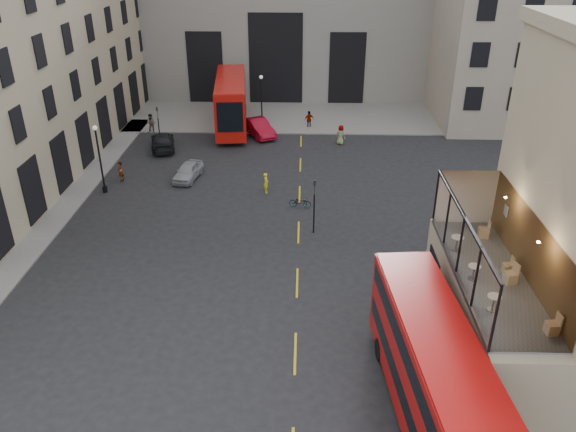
{
  "coord_description": "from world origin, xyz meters",
  "views": [
    {
      "loc": [
        -1.73,
        -20.88,
        18.14
      ],
      "look_at": [
        -2.6,
        8.54,
        3.0
      ],
      "focal_mm": 35.0,
      "sensor_mm": 36.0,
      "label": 1
    }
  ],
  "objects_px": {
    "cyclist": "(266,183)",
    "cafe_table_near": "(494,301)",
    "street_lamp_a": "(101,163)",
    "car_a": "(188,171)",
    "cafe_table_far": "(457,241)",
    "car_b": "(258,128)",
    "pedestrian_e": "(121,172)",
    "bus_near": "(433,370)",
    "car_c": "(163,141)",
    "pedestrian_c": "(309,120)",
    "cafe_table_mid": "(474,270)",
    "cafe_chair_d": "(484,232)",
    "pedestrian_b": "(251,127)",
    "cafe_chair_c": "(508,268)",
    "pedestrian_d": "(341,135)",
    "street_lamp_b": "(262,105)",
    "bicycle": "(300,202)",
    "bus_far": "(231,100)",
    "traffic_light_far": "(158,122)",
    "cafe_chair_a": "(552,328)",
    "traffic_light_near": "(314,200)",
    "pedestrian_a": "(151,124)",
    "cafe_chair_b": "(511,277)"
  },
  "relations": [
    {
      "from": "pedestrian_a",
      "to": "cafe_chair_a",
      "type": "relative_size",
      "value": 2.18
    },
    {
      "from": "bus_near",
      "to": "car_c",
      "type": "bearing_deg",
      "value": 120.03
    },
    {
      "from": "pedestrian_c",
      "to": "cafe_table_mid",
      "type": "xyz_separation_m",
      "value": [
        6.89,
        -34.35,
        4.17
      ]
    },
    {
      "from": "car_b",
      "to": "cafe_chair_d",
      "type": "bearing_deg",
      "value": -92.74
    },
    {
      "from": "cafe_chair_d",
      "to": "car_b",
      "type": "bearing_deg",
      "value": 115.45
    },
    {
      "from": "car_c",
      "to": "cafe_chair_d",
      "type": "height_order",
      "value": "cafe_chair_d"
    },
    {
      "from": "traffic_light_far",
      "to": "bicycle",
      "type": "bearing_deg",
      "value": -43.05
    },
    {
      "from": "pedestrian_a",
      "to": "cafe_chair_a",
      "type": "xyz_separation_m",
      "value": [
        24.42,
        -35.86,
        3.9
      ]
    },
    {
      "from": "pedestrian_b",
      "to": "car_c",
      "type": "bearing_deg",
      "value": 148.76
    },
    {
      "from": "street_lamp_a",
      "to": "bus_far",
      "type": "relative_size",
      "value": 0.42
    },
    {
      "from": "cafe_chair_b",
      "to": "pedestrian_c",
      "type": "bearing_deg",
      "value": 103.66
    },
    {
      "from": "pedestrian_d",
      "to": "cafe_table_far",
      "type": "relative_size",
      "value": 2.54
    },
    {
      "from": "traffic_light_far",
      "to": "street_lamp_b",
      "type": "xyz_separation_m",
      "value": [
        9.0,
        6.0,
        -0.03
      ]
    },
    {
      "from": "cyclist",
      "to": "cafe_table_near",
      "type": "bearing_deg",
      "value": -162.36
    },
    {
      "from": "cyclist",
      "to": "pedestrian_e",
      "type": "relative_size",
      "value": 0.96
    },
    {
      "from": "bicycle",
      "to": "cafe_chair_d",
      "type": "xyz_separation_m",
      "value": [
        9.12,
        -12.32,
        4.46
      ]
    },
    {
      "from": "bus_far",
      "to": "pedestrian_e",
      "type": "height_order",
      "value": "bus_far"
    },
    {
      "from": "traffic_light_far",
      "to": "cyclist",
      "type": "bearing_deg",
      "value": -42.94
    },
    {
      "from": "traffic_light_near",
      "to": "car_c",
      "type": "distance_m",
      "value": 20.84
    },
    {
      "from": "bicycle",
      "to": "cafe_chair_d",
      "type": "distance_m",
      "value": 15.96
    },
    {
      "from": "street_lamp_a",
      "to": "cafe_chair_d",
      "type": "height_order",
      "value": "cafe_chair_d"
    },
    {
      "from": "street_lamp_b",
      "to": "car_a",
      "type": "bearing_deg",
      "value": -110.84
    },
    {
      "from": "car_b",
      "to": "pedestrian_d",
      "type": "height_order",
      "value": "pedestrian_d"
    },
    {
      "from": "bicycle",
      "to": "pedestrian_d",
      "type": "height_order",
      "value": "pedestrian_d"
    },
    {
      "from": "cafe_table_far",
      "to": "cafe_chair_a",
      "type": "distance_m",
      "value": 6.4
    },
    {
      "from": "bicycle",
      "to": "cafe_table_near",
      "type": "relative_size",
      "value": 2.29
    },
    {
      "from": "bicycle",
      "to": "cafe_chair_a",
      "type": "distance_m",
      "value": 22.36
    },
    {
      "from": "bus_near",
      "to": "cafe_table_near",
      "type": "distance_m",
      "value": 3.64
    },
    {
      "from": "street_lamp_a",
      "to": "traffic_light_far",
      "type": "bearing_deg",
      "value": 78.69
    },
    {
      "from": "pedestrian_b",
      "to": "cafe_chair_c",
      "type": "bearing_deg",
      "value": -124.86
    },
    {
      "from": "car_a",
      "to": "cafe_chair_d",
      "type": "relative_size",
      "value": 4.25
    },
    {
      "from": "bicycle",
      "to": "cafe_table_far",
      "type": "bearing_deg",
      "value": -141.47
    },
    {
      "from": "traffic_light_far",
      "to": "car_a",
      "type": "relative_size",
      "value": 0.97
    },
    {
      "from": "street_lamp_b",
      "to": "pedestrian_d",
      "type": "distance_m",
      "value": 9.14
    },
    {
      "from": "pedestrian_e",
      "to": "cafe_table_mid",
      "type": "distance_m",
      "value": 30.28
    },
    {
      "from": "cafe_table_far",
      "to": "cafe_chair_c",
      "type": "bearing_deg",
      "value": -45.41
    },
    {
      "from": "pedestrian_d",
      "to": "cafe_chair_d",
      "type": "xyz_separation_m",
      "value": [
        5.47,
        -25.82,
        3.96
      ]
    },
    {
      "from": "cafe_table_mid",
      "to": "car_b",
      "type": "bearing_deg",
      "value": 110.39
    },
    {
      "from": "pedestrian_d",
      "to": "cafe_table_far",
      "type": "height_order",
      "value": "cafe_table_far"
    },
    {
      "from": "car_b",
      "to": "cafe_table_mid",
      "type": "distance_m",
      "value": 34.24
    },
    {
      "from": "cafe_table_near",
      "to": "cafe_table_mid",
      "type": "relative_size",
      "value": 1.01
    },
    {
      "from": "bus_far",
      "to": "cafe_chair_d",
      "type": "height_order",
      "value": "cafe_chair_d"
    },
    {
      "from": "bicycle",
      "to": "pedestrian_e",
      "type": "distance_m",
      "value": 15.01
    },
    {
      "from": "street_lamp_a",
      "to": "cyclist",
      "type": "height_order",
      "value": "street_lamp_a"
    },
    {
      "from": "car_a",
      "to": "cafe_table_far",
      "type": "bearing_deg",
      "value": -38.66
    },
    {
      "from": "car_b",
      "to": "pedestrian_e",
      "type": "height_order",
      "value": "pedestrian_e"
    },
    {
      "from": "pedestrian_c",
      "to": "cafe_table_mid",
      "type": "bearing_deg",
      "value": 79.7
    },
    {
      "from": "car_a",
      "to": "cafe_chair_c",
      "type": "distance_m",
      "value": 27.81
    },
    {
      "from": "pedestrian_c",
      "to": "cafe_table_mid",
      "type": "height_order",
      "value": "cafe_table_mid"
    },
    {
      "from": "pedestrian_a",
      "to": "pedestrian_c",
      "type": "relative_size",
      "value": 1.09
    }
  ]
}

